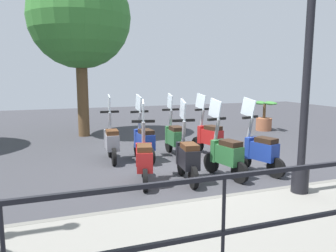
# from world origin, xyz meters

# --- Properties ---
(ground_plane) EXTENTS (28.00, 28.00, 0.00)m
(ground_plane) POSITION_xyz_m (0.00, 0.00, 0.00)
(ground_plane) COLOR #38383D
(promenade_walkway) EXTENTS (2.20, 20.00, 0.15)m
(promenade_walkway) POSITION_xyz_m (-3.15, 0.00, 0.07)
(promenade_walkway) COLOR gray
(promenade_walkway) RESTS_ON ground_plane
(lamp_post_near) EXTENTS (0.26, 0.90, 4.67)m
(lamp_post_near) POSITION_xyz_m (-2.40, -0.79, 2.23)
(lamp_post_near) COLOR black
(lamp_post_near) RESTS_ON promenade_walkway
(tree_distant) EXTENTS (3.19, 3.19, 5.38)m
(tree_distant) POSITION_xyz_m (4.57, 1.88, 3.76)
(tree_distant) COLOR brown
(tree_distant) RESTS_ON ground_plane
(potted_palm) EXTENTS (1.06, 0.66, 1.05)m
(potted_palm) POSITION_xyz_m (3.49, -4.37, 0.45)
(potted_palm) COLOR #9E5B3D
(potted_palm) RESTS_ON ground_plane
(scooter_near_0) EXTENTS (1.20, 0.54, 1.54)m
(scooter_near_0) POSITION_xyz_m (-0.91, -1.09, 0.48)
(scooter_near_0) COLOR black
(scooter_near_0) RESTS_ON ground_plane
(scooter_near_1) EXTENTS (1.22, 0.50, 1.54)m
(scooter_near_1) POSITION_xyz_m (-0.93, -0.28, 0.48)
(scooter_near_1) COLOR black
(scooter_near_1) RESTS_ON ground_plane
(scooter_near_2) EXTENTS (1.23, 0.44, 1.54)m
(scooter_near_2) POSITION_xyz_m (-0.90, 0.51, 0.48)
(scooter_near_2) COLOR black
(scooter_near_2) RESTS_ON ground_plane
(scooter_near_3) EXTENTS (1.21, 0.51, 1.54)m
(scooter_near_3) POSITION_xyz_m (-0.75, 1.31, 0.48)
(scooter_near_3) COLOR black
(scooter_near_3) RESTS_ON ground_plane
(scooter_far_0) EXTENTS (1.21, 0.53, 1.54)m
(scooter_far_0) POSITION_xyz_m (0.82, -0.81, 0.48)
(scooter_far_0) COLOR black
(scooter_far_0) RESTS_ON ground_plane
(scooter_far_1) EXTENTS (1.23, 0.44, 1.54)m
(scooter_far_1) POSITION_xyz_m (1.04, 0.03, 0.48)
(scooter_far_1) COLOR black
(scooter_far_1) RESTS_ON ground_plane
(scooter_far_2) EXTENTS (1.23, 0.44, 1.54)m
(scooter_far_2) POSITION_xyz_m (0.85, 0.86, 0.48)
(scooter_far_2) COLOR black
(scooter_far_2) RESTS_ON ground_plane
(scooter_far_3) EXTENTS (1.23, 0.44, 1.54)m
(scooter_far_3) POSITION_xyz_m (1.06, 1.58, 0.48)
(scooter_far_3) COLOR black
(scooter_far_3) RESTS_ON ground_plane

